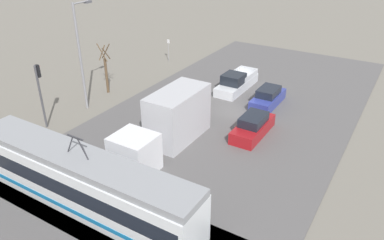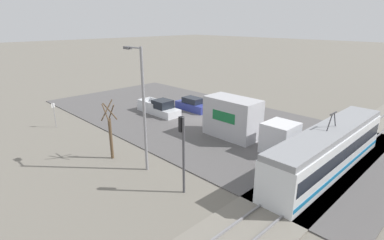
{
  "view_description": "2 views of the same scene",
  "coord_description": "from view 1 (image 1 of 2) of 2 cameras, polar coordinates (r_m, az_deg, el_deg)",
  "views": [
    {
      "loc": [
        -11.73,
        26.07,
        13.99
      ],
      "look_at": [
        0.31,
        6.27,
        1.96
      ],
      "focal_mm": 35.0,
      "sensor_mm": 36.0,
      "label": 1
    },
    {
      "loc": [
        22.74,
        22.26,
        10.39
      ],
      "look_at": [
        4.35,
        3.48,
        1.71
      ],
      "focal_mm": 28.0,
      "sensor_mm": 36.0,
      "label": 2
    }
  ],
  "objects": [
    {
      "name": "ground_plane",
      "position": [
        31.83,
        6.35,
        1.17
      ],
      "size": [
        320.0,
        320.0,
        0.0
      ],
      "primitive_type": "plane",
      "color": "slate"
    },
    {
      "name": "road_surface",
      "position": [
        31.81,
        6.36,
        1.23
      ],
      "size": [
        18.65,
        39.76,
        0.08
      ],
      "color": "#565454",
      "rests_on": "ground"
    },
    {
      "name": "rail_bed",
      "position": [
        21.31,
        -11.96,
        -14.18
      ],
      "size": [
        56.46,
        4.4,
        0.22
      ],
      "color": "gray",
      "rests_on": "ground"
    },
    {
      "name": "light_rail_tram",
      "position": [
        21.54,
        -16.39,
        -8.9
      ],
      "size": [
        14.63,
        2.55,
        4.33
      ],
      "color": "white",
      "rests_on": "ground"
    },
    {
      "name": "box_truck",
      "position": [
        26.11,
        -3.6,
        -0.5
      ],
      "size": [
        2.61,
        8.72,
        3.69
      ],
      "color": "silver",
      "rests_on": "ground"
    },
    {
      "name": "pickup_truck",
      "position": [
        36.01,
        6.76,
        5.64
      ],
      "size": [
        1.98,
        5.85,
        1.76
      ],
      "color": "silver",
      "rests_on": "ground"
    },
    {
      "name": "sedan_car_0",
      "position": [
        28.22,
        9.27,
        -0.98
      ],
      "size": [
        1.8,
        4.63,
        1.58
      ],
      "color": "maroon",
      "rests_on": "ground"
    },
    {
      "name": "sedan_car_1",
      "position": [
        33.26,
        11.49,
        3.34
      ],
      "size": [
        1.77,
        4.49,
        1.56
      ],
      "color": "navy",
      "rests_on": "ground"
    },
    {
      "name": "traffic_light_pole",
      "position": [
        30.2,
        -22.16,
        4.56
      ],
      "size": [
        0.28,
        0.47,
        5.04
      ],
      "color": "#47474C",
      "rests_on": "ground"
    },
    {
      "name": "street_tree",
      "position": [
        35.67,
        -12.98,
        7.32
      ],
      "size": [
        1.12,
        0.93,
        4.72
      ],
      "color": "brown",
      "rests_on": "ground"
    },
    {
      "name": "street_lamp_near_crossing",
      "position": [
        32.04,
        -16.54,
        10.13
      ],
      "size": [
        0.36,
        1.95,
        8.86
      ],
      "color": "gray",
      "rests_on": "ground"
    },
    {
      "name": "no_parking_sign",
      "position": [
        43.85,
        -3.62,
        10.87
      ],
      "size": [
        0.32,
        0.08,
        2.55
      ],
      "color": "gray",
      "rests_on": "ground"
    }
  ]
}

